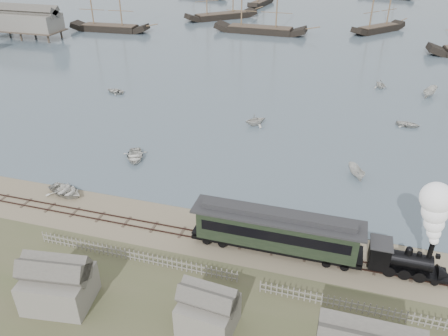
# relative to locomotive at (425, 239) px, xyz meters

# --- Properties ---
(ground) EXTENTS (600.00, 600.00, 0.00)m
(ground) POSITION_rel_locomotive_xyz_m (-17.30, 2.00, -4.03)
(ground) COLOR gray
(ground) RESTS_ON ground
(rail_track) EXTENTS (120.00, 1.80, 0.16)m
(rail_track) POSITION_rel_locomotive_xyz_m (-17.30, 0.00, -3.99)
(rail_track) COLOR #36221D
(rail_track) RESTS_ON ground
(picket_fence_west) EXTENTS (19.00, 0.10, 1.20)m
(picket_fence_west) POSITION_rel_locomotive_xyz_m (-23.80, -5.00, -4.03)
(picket_fence_west) COLOR gray
(picket_fence_west) RESTS_ON ground
(picket_fence_east) EXTENTS (15.00, 0.10, 1.20)m
(picket_fence_east) POSITION_rel_locomotive_xyz_m (-4.80, -5.50, -4.03)
(picket_fence_east) COLOR gray
(picket_fence_east) RESTS_ON ground
(shed_left) EXTENTS (5.00, 4.00, 4.10)m
(shed_left) POSITION_rel_locomotive_xyz_m (-27.30, -11.00, -4.03)
(shed_left) COLOR gray
(shed_left) RESTS_ON ground
(shed_mid) EXTENTS (4.00, 3.50, 3.60)m
(shed_mid) POSITION_rel_locomotive_xyz_m (-15.30, -10.00, -4.03)
(shed_mid) COLOR gray
(shed_mid) RESTS_ON ground
(locomotive) EXTENTS (6.99, 2.61, 8.72)m
(locomotive) POSITION_rel_locomotive_xyz_m (0.00, 0.00, 0.00)
(locomotive) COLOR black
(locomotive) RESTS_ON ground
(passenger_coach) EXTENTS (15.41, 2.97, 3.74)m
(passenger_coach) POSITION_rel_locomotive_xyz_m (-12.11, 0.00, -1.68)
(passenger_coach) COLOR black
(passenger_coach) RESTS_ON ground
(beached_dinghy) EXTENTS (4.20, 5.09, 0.91)m
(beached_dinghy) POSITION_rel_locomotive_xyz_m (-36.15, 2.73, -3.58)
(beached_dinghy) COLOR beige
(beached_dinghy) RESTS_ON ground
(rowboat_0) EXTENTS (5.22, 4.61, 0.89)m
(rowboat_0) POSITION_rel_locomotive_xyz_m (-32.44, 12.26, -3.53)
(rowboat_0) COLOR beige
(rowboat_0) RESTS_ON harbor_water
(rowboat_1) EXTENTS (4.30, 4.35, 1.74)m
(rowboat_1) POSITION_rel_locomotive_xyz_m (-20.07, 26.95, -3.11)
(rowboat_1) COLOR beige
(rowboat_1) RESTS_ON harbor_water
(rowboat_2) EXTENTS (3.39, 2.62, 1.24)m
(rowboat_2) POSITION_rel_locomotive_xyz_m (-5.37, 15.77, -3.35)
(rowboat_2) COLOR beige
(rowboat_2) RESTS_ON harbor_water
(rowboat_3) EXTENTS (2.90, 3.71, 0.70)m
(rowboat_3) POSITION_rel_locomotive_xyz_m (1.62, 32.85, -3.62)
(rowboat_3) COLOR beige
(rowboat_3) RESTS_ON harbor_water
(rowboat_5) EXTENTS (4.34, 3.32, 1.59)m
(rowboat_5) POSITION_rel_locomotive_xyz_m (5.97, 47.35, -3.18)
(rowboat_5) COLOR beige
(rowboat_5) RESTS_ON harbor_water
(rowboat_6) EXTENTS (3.24, 3.97, 0.72)m
(rowboat_6) POSITION_rel_locomotive_xyz_m (-46.92, 33.64, -3.61)
(rowboat_6) COLOR beige
(rowboat_6) RESTS_ON harbor_water
(rowboat_7) EXTENTS (3.68, 3.54, 1.50)m
(rowboat_7) POSITION_rel_locomotive_xyz_m (-2.04, 49.47, -3.23)
(rowboat_7) COLOR beige
(rowboat_7) RESTS_ON harbor_water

